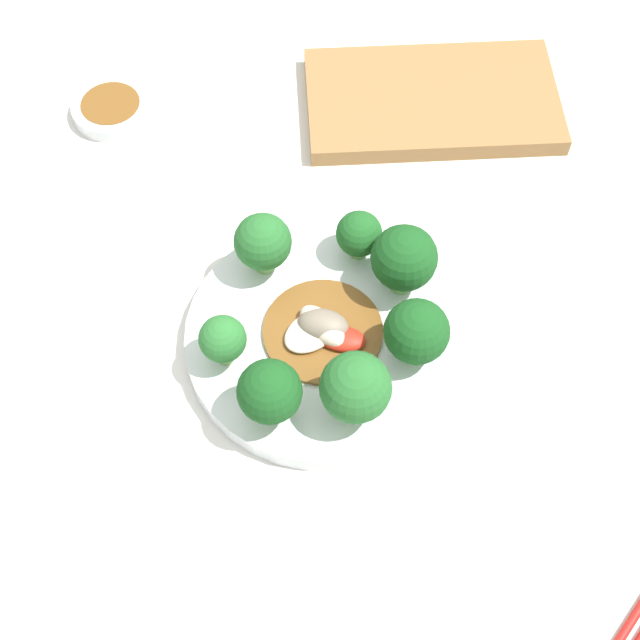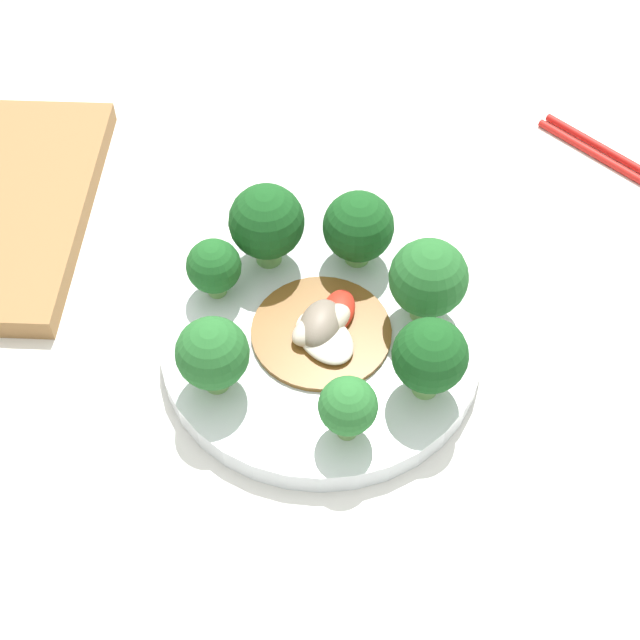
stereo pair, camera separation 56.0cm
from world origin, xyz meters
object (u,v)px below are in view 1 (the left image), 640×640
Objects in this scene: plate at (320,337)px; broccoli_southeast at (356,388)px; broccoli_south at (270,392)px; sauce_dish at (111,108)px; broccoli_southwest at (223,340)px; broccoli_north at (359,234)px; broccoli_east at (417,332)px; cutting_board at (432,101)px; broccoli_northeast at (404,259)px; stirfry_center at (321,329)px; broccoli_northwest at (263,243)px.

plate is 0.10m from broccoli_southeast.
sauce_dish is at bearing 133.51° from broccoli_south.
broccoli_southwest is 0.16m from broccoli_north.
broccoli_east is at bearing 42.53° from broccoli_south.
plate and cutting_board have the same top height.
broccoli_northeast is at bearing 112.99° from broccoli_east.
stirfry_center is 1.28× the size of sauce_dish.
plate is 0.10m from broccoli_northeast.
stirfry_center is 0.35× the size of cutting_board.
plate is 0.81× the size of cutting_board.
sauce_dish is at bearing 131.28° from broccoli_southwest.
broccoli_north is at bearing 26.69° from broccoli_northwest.
broccoli_southwest is 0.74× the size of broccoli_northeast.
broccoli_southwest is 0.74× the size of broccoli_southeast.
stirfry_center is at bearing 79.00° from broccoli_south.
plate is at bearing 144.49° from stirfry_center.
broccoli_southeast is 0.39m from cutting_board.
stirfry_center is (-0.05, 0.06, -0.04)m from broccoli_southeast.
broccoli_south is 1.04× the size of broccoli_east.
broccoli_north is (0.02, 0.18, -0.01)m from broccoli_south.
cutting_board is at bearing 69.34° from broccoli_northwest.
broccoli_northwest reaches higher than broccoli_southwest.
broccoli_northeast is (0.06, 0.07, 0.05)m from plate.
broccoli_north reaches higher than cutting_board.
broccoli_south is 0.94× the size of broccoli_northeast.
plate is 2.30× the size of stirfry_center.
broccoli_east is at bearing 18.70° from broccoli_southwest.
broccoli_east reaches higher than cutting_board.
cutting_board is at bearing 96.18° from broccoli_northeast.
broccoli_east is (0.10, 0.09, -0.00)m from broccoli_south.
cutting_board is (0.10, 0.26, -0.05)m from broccoli_northwest.
cutting_board is at bearing 18.47° from sauce_dish.
broccoli_southeast is 0.24× the size of cutting_board.
broccoli_southwest reaches higher than broccoli_north.
broccoli_north is 0.16m from broccoli_southeast.
broccoli_south reaches higher than plate.
cutting_board reaches higher than sauce_dish.
broccoli_north is 0.62× the size of sauce_dish.
plate is at bearing 80.22° from broccoli_south.
broccoli_northeast is (0.07, 0.16, 0.00)m from broccoli_south.
plate is at bearing -37.02° from broccoli_northwest.
broccoli_east is 0.22× the size of cutting_board.
broccoli_northwest reaches higher than stirfry_center.
broccoli_southwest is at bearing -105.35° from cutting_board.
broccoli_northeast is 0.10m from stirfry_center.
cutting_board is (0.10, 0.37, -0.04)m from broccoli_southwest.
stirfry_center is (-0.01, -0.09, -0.02)m from broccoli_north.
sauce_dish is (-0.30, 0.21, -0.00)m from plate.
broccoli_southwest is at bearing -136.97° from broccoli_northeast.
broccoli_south is 1.33× the size of broccoli_north.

